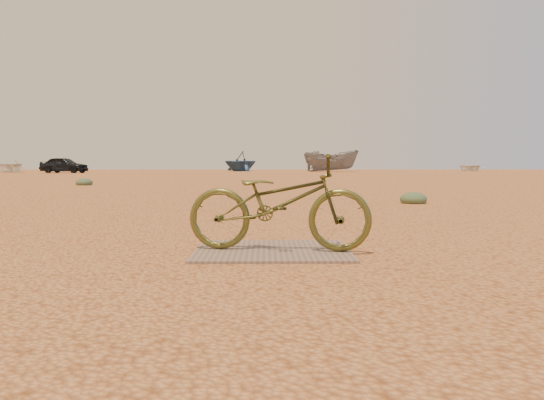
{
  "coord_description": "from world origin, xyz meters",
  "views": [
    {
      "loc": [
        -0.04,
        -4.15,
        0.78
      ],
      "look_at": [
        0.02,
        0.47,
        0.46
      ],
      "focal_mm": 35.0,
      "sensor_mm": 36.0,
      "label": 1
    }
  ],
  "objects_px": {
    "plywood_board": "(272,250)",
    "bicycle": "(279,202)",
    "boat_mid_right": "(331,161)",
    "car": "(64,165)",
    "boat_near_left": "(5,165)",
    "boat_far_left": "(241,161)",
    "boat_far_right": "(470,167)"
  },
  "relations": [
    {
      "from": "boat_far_left",
      "to": "boat_mid_right",
      "type": "relative_size",
      "value": 0.72
    },
    {
      "from": "plywood_board",
      "to": "car",
      "type": "relative_size",
      "value": 0.37
    },
    {
      "from": "car",
      "to": "boat_mid_right",
      "type": "distance_m",
      "value": 22.67
    },
    {
      "from": "bicycle",
      "to": "car",
      "type": "bearing_deg",
      "value": 31.21
    },
    {
      "from": "boat_mid_right",
      "to": "boat_far_left",
      "type": "bearing_deg",
      "value": 65.1
    },
    {
      "from": "boat_far_left",
      "to": "plywood_board",
      "type": "bearing_deg",
      "value": -37.62
    },
    {
      "from": "boat_near_left",
      "to": "boat_mid_right",
      "type": "xyz_separation_m",
      "value": [
        28.45,
        1.94,
        0.41
      ]
    },
    {
      "from": "plywood_board",
      "to": "boat_far_left",
      "type": "xyz_separation_m",
      "value": [
        -2.45,
        46.09,
        0.95
      ]
    },
    {
      "from": "car",
      "to": "boat_far_right",
      "type": "bearing_deg",
      "value": -63.65
    },
    {
      "from": "bicycle",
      "to": "boat_mid_right",
      "type": "distance_m",
      "value": 43.82
    },
    {
      "from": "car",
      "to": "boat_far_right",
      "type": "distance_m",
      "value": 37.24
    },
    {
      "from": "plywood_board",
      "to": "bicycle",
      "type": "bearing_deg",
      "value": -36.07
    },
    {
      "from": "boat_mid_right",
      "to": "boat_near_left",
      "type": "bearing_deg",
      "value": 86.98
    },
    {
      "from": "boat_far_left",
      "to": "boat_mid_right",
      "type": "xyz_separation_m",
      "value": [
        8.35,
        -2.71,
        0.02
      ]
    },
    {
      "from": "bicycle",
      "to": "boat_mid_right",
      "type": "xyz_separation_m",
      "value": [
        5.83,
        43.42,
        0.54
      ]
    },
    {
      "from": "plywood_board",
      "to": "boat_mid_right",
      "type": "relative_size",
      "value": 0.27
    },
    {
      "from": "boat_far_right",
      "to": "plywood_board",
      "type": "bearing_deg",
      "value": -87.88
    },
    {
      "from": "bicycle",
      "to": "plywood_board",
      "type": "bearing_deg",
      "value": 61.97
    },
    {
      "from": "plywood_board",
      "to": "boat_far_left",
      "type": "distance_m",
      "value": 46.16
    },
    {
      "from": "bicycle",
      "to": "boat_far_right",
      "type": "xyz_separation_m",
      "value": [
        19.9,
        47.21,
        -0.01
      ]
    },
    {
      "from": "boat_mid_right",
      "to": "car",
      "type": "bearing_deg",
      "value": 98.33
    },
    {
      "from": "car",
      "to": "bicycle",
      "type": "bearing_deg",
      "value": -145.66
    },
    {
      "from": "car",
      "to": "boat_near_left",
      "type": "relative_size",
      "value": 0.67
    },
    {
      "from": "plywood_board",
      "to": "boat_mid_right",
      "type": "bearing_deg",
      "value": 82.26
    },
    {
      "from": "boat_near_left",
      "to": "boat_far_left",
      "type": "height_order",
      "value": "boat_far_left"
    },
    {
      "from": "bicycle",
      "to": "car",
      "type": "height_order",
      "value": "car"
    },
    {
      "from": "boat_near_left",
      "to": "boat_mid_right",
      "type": "height_order",
      "value": "boat_mid_right"
    },
    {
      "from": "boat_near_left",
      "to": "boat_far_right",
      "type": "distance_m",
      "value": 42.91
    },
    {
      "from": "boat_far_left",
      "to": "bicycle",
      "type": "bearing_deg",
      "value": -37.54
    },
    {
      "from": "plywood_board",
      "to": "boat_near_left",
      "type": "bearing_deg",
      "value": 118.56
    },
    {
      "from": "boat_near_left",
      "to": "boat_far_right",
      "type": "xyz_separation_m",
      "value": [
        42.52,
        5.72,
        -0.14
      ]
    },
    {
      "from": "boat_near_left",
      "to": "boat_far_left",
      "type": "bearing_deg",
      "value": -23.93
    }
  ]
}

